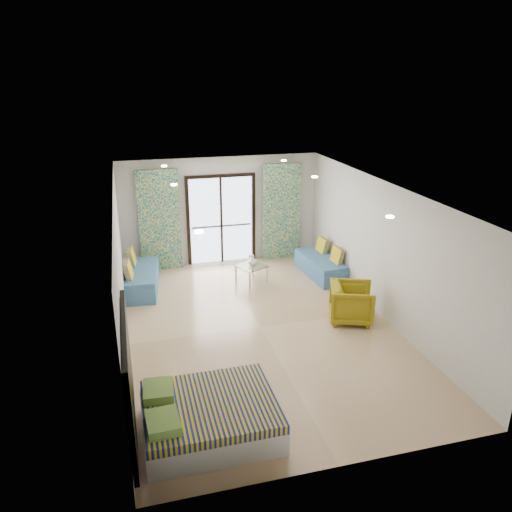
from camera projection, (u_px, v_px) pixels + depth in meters
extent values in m
cube|color=black|center=(220.00, 176.00, 12.23)|extent=(1.76, 0.08, 0.08)
cube|color=black|center=(188.00, 223.00, 12.42)|extent=(0.08, 0.08, 2.20)
cube|color=black|center=(253.00, 218.00, 12.83)|extent=(0.08, 0.08, 2.20)
cube|color=black|center=(221.00, 220.00, 12.63)|extent=(0.05, 0.06, 2.20)
cube|color=#595451|center=(221.00, 226.00, 12.70)|extent=(1.52, 0.03, 0.04)
cube|color=white|center=(160.00, 221.00, 12.07)|extent=(1.00, 0.10, 2.50)
cube|color=white|center=(281.00, 212.00, 12.82)|extent=(1.00, 0.10, 2.50)
cylinder|color=#FFE0B2|center=(199.00, 232.00, 6.57)|extent=(0.12, 0.12, 0.02)
cylinder|color=#FFE0B2|center=(390.00, 217.00, 7.25)|extent=(0.12, 0.12, 0.02)
cylinder|color=#FFE0B2|center=(174.00, 185.00, 9.29)|extent=(0.12, 0.12, 0.02)
cylinder|color=#FFE0B2|center=(315.00, 177.00, 9.97)|extent=(0.12, 0.12, 0.02)
cylinder|color=#FFE0B2|center=(164.00, 166.00, 11.10)|extent=(0.12, 0.12, 0.02)
cylinder|color=#FFE0B2|center=(284.00, 161.00, 11.78)|extent=(0.12, 0.12, 0.02)
cube|color=black|center=(129.00, 378.00, 6.25)|extent=(0.06, 2.10, 1.50)
cube|color=silver|center=(126.00, 331.00, 7.38)|extent=(0.02, 0.10, 0.10)
cube|color=silver|center=(210.00, 421.00, 6.80)|extent=(1.80, 1.44, 0.36)
cube|color=navy|center=(210.00, 406.00, 6.71)|extent=(1.78, 1.47, 0.13)
cube|color=#196571|center=(163.00, 423.00, 6.20)|extent=(0.43, 0.52, 0.13)
cube|color=#196571|center=(158.00, 391.00, 6.82)|extent=(0.44, 0.52, 0.13)
cube|color=#3C6891|center=(142.00, 282.00, 11.25)|extent=(0.88, 1.80, 0.38)
cube|color=#3C6891|center=(141.00, 272.00, 11.17)|extent=(0.86, 1.76, 0.10)
cube|color=navy|center=(128.00, 270.00, 10.69)|extent=(0.24, 0.45, 0.40)
cube|color=navy|center=(131.00, 257.00, 11.44)|extent=(0.24, 0.45, 0.40)
cube|color=#3C6891|center=(320.00, 268.00, 12.05)|extent=(0.77, 1.69, 0.37)
cube|color=#3C6891|center=(321.00, 259.00, 11.97)|extent=(0.76, 1.66, 0.09)
cube|color=navy|center=(337.00, 255.00, 11.63)|extent=(0.22, 0.42, 0.38)
cube|color=navy|center=(322.00, 245.00, 12.30)|extent=(0.22, 0.42, 0.38)
cylinder|color=silver|center=(250.00, 280.00, 11.35)|extent=(0.06, 0.06, 0.39)
cylinder|color=silver|center=(267.00, 274.00, 11.66)|extent=(0.06, 0.06, 0.39)
cylinder|color=silver|center=(236.00, 273.00, 11.73)|extent=(0.06, 0.06, 0.39)
cylinder|color=silver|center=(253.00, 268.00, 12.04)|extent=(0.06, 0.06, 0.39)
cube|color=#8CA59E|center=(251.00, 266.00, 11.63)|extent=(0.80, 0.80, 0.02)
sphere|color=white|center=(253.00, 257.00, 11.58)|extent=(0.07, 0.07, 0.07)
sphere|color=white|center=(250.00, 256.00, 11.58)|extent=(0.07, 0.07, 0.07)
sphere|color=white|center=(250.00, 256.00, 11.51)|extent=(0.07, 0.07, 0.07)
sphere|color=white|center=(253.00, 256.00, 11.50)|extent=(0.07, 0.07, 0.07)
imported|color=white|center=(253.00, 261.00, 11.61)|extent=(0.24, 0.25, 0.21)
imported|color=olive|center=(352.00, 301.00, 9.79)|extent=(0.99, 1.02, 0.83)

